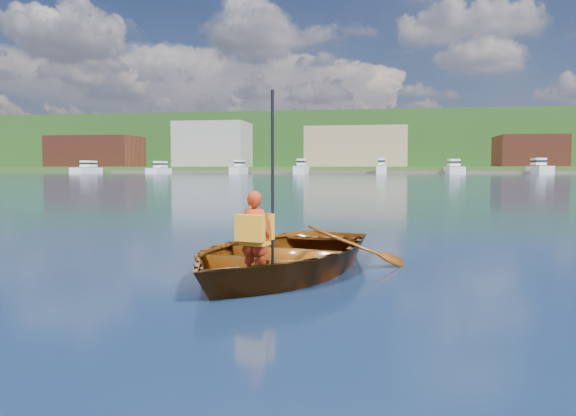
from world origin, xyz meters
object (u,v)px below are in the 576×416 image
at_px(dock, 383,172).
at_px(marina_yachts, 342,169).
at_px(rowboat, 278,254).
at_px(child_paddler, 255,233).

xyz_separation_m(dock, marina_yachts, (-10.89, -4.69, 1.01)).
relative_size(rowboat, child_paddler, 2.10).
distance_m(child_paddler, marina_yachts, 144.89).
bearing_deg(child_paddler, dock, 88.99).
bearing_deg(marina_yachts, child_paddler, -86.74).
distance_m(child_paddler, dock, 149.37).
bearing_deg(child_paddler, rowboat, 83.69).
bearing_deg(dock, child_paddler, -91.01).
bearing_deg(dock, rowboat, -90.98).
height_order(rowboat, dock, dock).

